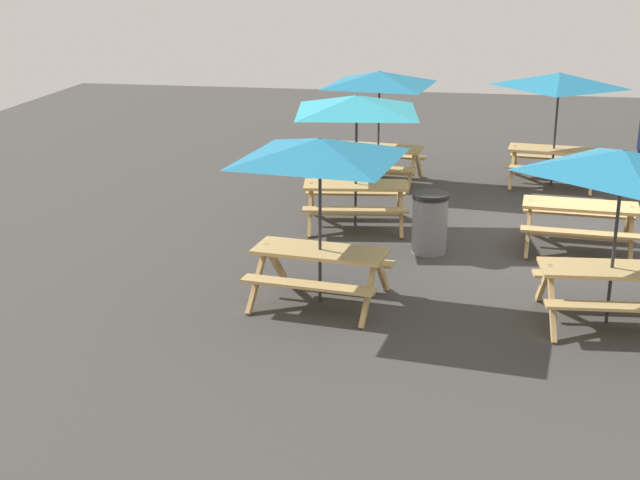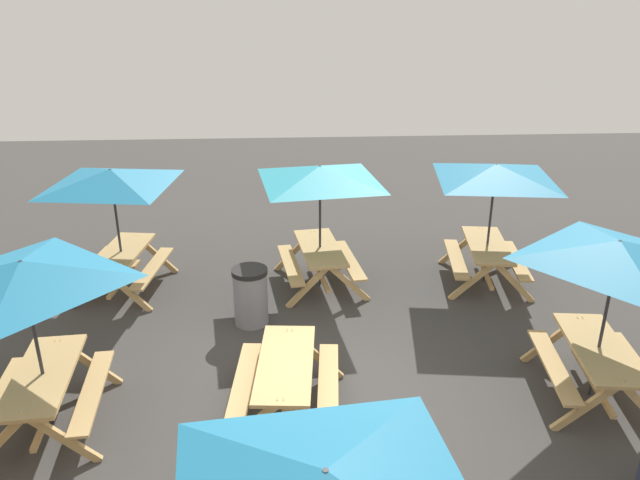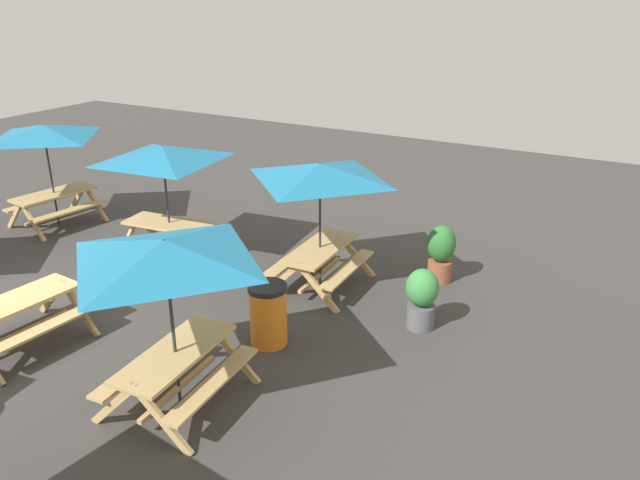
% 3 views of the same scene
% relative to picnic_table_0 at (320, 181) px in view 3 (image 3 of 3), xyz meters
% --- Properties ---
extents(ground_plane, '(31.83, 31.83, 0.00)m').
position_rel_picnic_table_0_xyz_m(ground_plane, '(3.85, -3.25, -1.99)').
color(ground_plane, '#3D3A38').
rests_on(ground_plane, ground).
extents(picnic_table_0, '(2.09, 2.09, 2.34)m').
position_rel_picnic_table_0_xyz_m(picnic_table_0, '(0.00, 0.00, 0.00)').
color(picnic_table_0, tan).
rests_on(picnic_table_0, ground).
extents(picnic_table_3, '(1.90, 1.66, 0.81)m').
position_rel_picnic_table_0_xyz_m(picnic_table_3, '(3.97, -2.93, -1.43)').
color(picnic_table_3, tan).
rests_on(picnic_table_3, ground).
extents(picnic_table_5, '(2.81, 2.81, 2.34)m').
position_rel_picnic_table_0_xyz_m(picnic_table_5, '(0.37, -3.20, 0.00)').
color(picnic_table_5, tan).
rests_on(picnic_table_5, ground).
extents(picnic_table_7, '(2.25, 2.25, 2.34)m').
position_rel_picnic_table_0_xyz_m(picnic_table_7, '(0.20, -6.78, 0.00)').
color(picnic_table_7, tan).
rests_on(picnic_table_7, ground).
extents(picnic_table_8, '(2.16, 2.16, 2.34)m').
position_rel_picnic_table_0_xyz_m(picnic_table_8, '(3.89, 0.09, 0.00)').
color(picnic_table_8, tan).
rests_on(picnic_table_8, ground).
extents(trash_bin_orange, '(0.59, 0.59, 0.98)m').
position_rel_picnic_table_0_xyz_m(trash_bin_orange, '(2.09, 0.29, -1.49)').
color(trash_bin_orange, orange).
rests_on(trash_bin_orange, ground).
extents(potted_plant_0, '(0.52, 0.52, 1.09)m').
position_rel_picnic_table_0_xyz_m(potted_plant_0, '(-1.27, 1.81, -1.40)').
color(potted_plant_0, '#935138').
rests_on(potted_plant_0, ground).
extents(potted_plant_1, '(0.52, 0.52, 1.01)m').
position_rel_picnic_table_0_xyz_m(potted_plant_1, '(0.51, 2.13, -1.44)').
color(potted_plant_1, '#59595B').
rests_on(potted_plant_1, ground).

